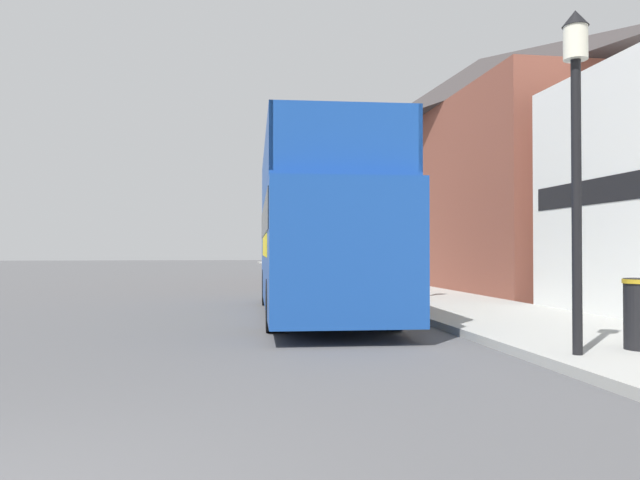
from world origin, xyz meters
The scene contains 9 objects.
ground_plane centered at (0.00, 21.00, 0.00)m, with size 144.00×144.00×0.00m, color #4C4C4F.
sidewalk centered at (7.65, 18.00, 0.07)m, with size 3.76×108.00×0.14m.
brick_terrace_rear centered at (12.53, 21.72, 4.89)m, with size 6.00×18.46×9.78m.
tour_bus centered at (3.85, 10.93, 1.77)m, with size 3.02×9.73×3.97m.
parked_car_ahead_of_bus centered at (4.67, 17.84, 0.73)m, with size 1.93×4.31×1.56m.
lamp_post_nearest centered at (6.29, 4.11, 3.33)m, with size 0.35×0.35×4.62m.
lamp_post_second centered at (6.28, 12.94, 3.68)m, with size 0.35×0.35×5.19m.
lamp_post_third centered at (6.24, 21.76, 3.67)m, with size 0.35×0.35×5.18m.
litter_bin centered at (7.41, 4.37, 0.67)m, with size 0.48×0.48×1.00m.
Camera 1 is at (1.62, -3.57, 1.53)m, focal length 35.00 mm.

